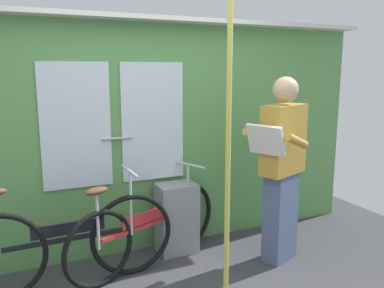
# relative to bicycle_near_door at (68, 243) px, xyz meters

# --- Properties ---
(train_door_wall) EXTENTS (4.87, 0.28, 2.19)m
(train_door_wall) POSITION_rel_bicycle_near_door_xyz_m (0.71, 0.49, 0.77)
(train_door_wall) COLOR #56934C
(train_door_wall) RESTS_ON ground_plane
(bicycle_near_door) EXTENTS (1.73, 0.44, 0.92)m
(bicycle_near_door) POSITION_rel_bicycle_near_door_xyz_m (0.00, 0.00, 0.00)
(bicycle_near_door) COLOR black
(bicycle_near_door) RESTS_ON ground_plane
(bicycle_leaning_behind) EXTENTS (1.55, 0.72, 0.86)m
(bicycle_leaning_behind) POSITION_rel_bicycle_near_door_xyz_m (0.68, 0.10, -0.03)
(bicycle_leaning_behind) COLOR black
(bicycle_leaning_behind) RESTS_ON ground_plane
(passenger_reading_newspaper) EXTENTS (0.62, 0.56, 1.67)m
(passenger_reading_newspaper) POSITION_rel_bicycle_near_door_xyz_m (1.83, -0.27, 0.50)
(passenger_reading_newspaper) COLOR slate
(passenger_reading_newspaper) RESTS_ON ground_plane
(trash_bin_by_wall) EXTENTS (0.37, 0.28, 0.67)m
(trash_bin_by_wall) POSITION_rel_bicycle_near_door_xyz_m (1.03, 0.27, -0.04)
(trash_bin_by_wall) COLOR gray
(trash_bin_by_wall) RESTS_ON ground_plane
(handrail_pole) EXTENTS (0.04, 0.04, 2.15)m
(handrail_pole) POSITION_rel_bicycle_near_door_xyz_m (0.97, -0.81, 0.70)
(handrail_pole) COLOR #C6C14C
(handrail_pole) RESTS_ON ground_plane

